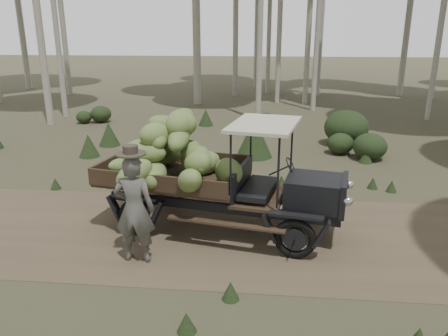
% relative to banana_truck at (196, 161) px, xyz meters
% --- Properties ---
extents(ground, '(120.00, 120.00, 0.00)m').
position_rel_banana_truck_xyz_m(ground, '(0.66, -0.28, -1.41)').
color(ground, '#473D2B').
rests_on(ground, ground).
extents(dirt_track, '(70.00, 4.00, 0.01)m').
position_rel_banana_truck_xyz_m(dirt_track, '(0.66, -0.28, -1.41)').
color(dirt_track, brown).
rests_on(dirt_track, ground).
extents(banana_truck, '(5.09, 2.70, 2.46)m').
position_rel_banana_truck_xyz_m(banana_truck, '(0.00, 0.00, 0.00)').
color(banana_truck, black).
rests_on(banana_truck, ground).
extents(farmer, '(0.70, 0.51, 2.08)m').
position_rel_banana_truck_xyz_m(farmer, '(-0.84, -1.43, -0.43)').
color(farmer, '#4F4E48').
rests_on(farmer, ground).
extents(undergrowth, '(22.79, 21.32, 1.39)m').
position_rel_banana_truck_xyz_m(undergrowth, '(0.56, -0.31, -0.88)').
color(undergrowth, '#233319').
rests_on(undergrowth, ground).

